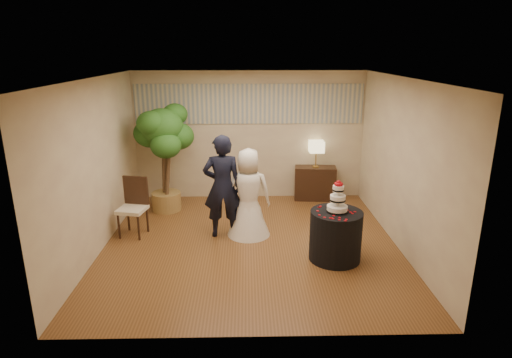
{
  "coord_description": "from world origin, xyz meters",
  "views": [
    {
      "loc": [
        -0.06,
        -6.75,
        3.23
      ],
      "look_at": [
        0.1,
        0.4,
        1.05
      ],
      "focal_mm": 30.0,
      "sensor_mm": 36.0,
      "label": 1
    }
  ],
  "objects_px": {
    "groom": "(222,187)",
    "console": "(315,183)",
    "bride": "(249,193)",
    "table_lamp": "(316,154)",
    "cake_table": "(336,236)",
    "wedding_cake": "(338,196)",
    "ficus_tree": "(164,158)",
    "side_chair": "(132,208)"
  },
  "relations": [
    {
      "from": "wedding_cake",
      "to": "table_lamp",
      "type": "bearing_deg",
      "value": 87.68
    },
    {
      "from": "bride",
      "to": "console",
      "type": "relative_size",
      "value": 1.78
    },
    {
      "from": "groom",
      "to": "wedding_cake",
      "type": "bearing_deg",
      "value": 149.47
    },
    {
      "from": "groom",
      "to": "table_lamp",
      "type": "bearing_deg",
      "value": -138.6
    },
    {
      "from": "bride",
      "to": "table_lamp",
      "type": "xyz_separation_m",
      "value": [
        1.49,
        1.88,
        0.24
      ]
    },
    {
      "from": "groom",
      "to": "cake_table",
      "type": "bearing_deg",
      "value": 149.47
    },
    {
      "from": "cake_table",
      "to": "ficus_tree",
      "type": "bearing_deg",
      "value": 143.83
    },
    {
      "from": "console",
      "to": "table_lamp",
      "type": "bearing_deg",
      "value": 0.0
    },
    {
      "from": "wedding_cake",
      "to": "table_lamp",
      "type": "xyz_separation_m",
      "value": [
        0.12,
        2.86,
        -0.03
      ]
    },
    {
      "from": "wedding_cake",
      "to": "ficus_tree",
      "type": "height_order",
      "value": "ficus_tree"
    },
    {
      "from": "cake_table",
      "to": "wedding_cake",
      "type": "relative_size",
      "value": 1.6
    },
    {
      "from": "bride",
      "to": "console",
      "type": "distance_m",
      "value": 2.43
    },
    {
      "from": "groom",
      "to": "cake_table",
      "type": "height_order",
      "value": "groom"
    },
    {
      "from": "side_chair",
      "to": "console",
      "type": "bearing_deg",
      "value": 39.01
    },
    {
      "from": "groom",
      "to": "console",
      "type": "relative_size",
      "value": 2.07
    },
    {
      "from": "wedding_cake",
      "to": "ficus_tree",
      "type": "relative_size",
      "value": 0.23
    },
    {
      "from": "cake_table",
      "to": "console",
      "type": "relative_size",
      "value": 0.91
    },
    {
      "from": "groom",
      "to": "ficus_tree",
      "type": "relative_size",
      "value": 0.83
    },
    {
      "from": "bride",
      "to": "cake_table",
      "type": "distance_m",
      "value": 1.73
    },
    {
      "from": "ficus_tree",
      "to": "side_chair",
      "type": "height_order",
      "value": "ficus_tree"
    },
    {
      "from": "ficus_tree",
      "to": "bride",
      "type": "bearing_deg",
      "value": -36.66
    },
    {
      "from": "cake_table",
      "to": "wedding_cake",
      "type": "bearing_deg",
      "value": 0.0
    },
    {
      "from": "wedding_cake",
      "to": "groom",
      "type": "bearing_deg",
      "value": 152.58
    },
    {
      "from": "cake_table",
      "to": "side_chair",
      "type": "relative_size",
      "value": 0.78
    },
    {
      "from": "groom",
      "to": "side_chair",
      "type": "bearing_deg",
      "value": -4.7
    },
    {
      "from": "console",
      "to": "side_chair",
      "type": "bearing_deg",
      "value": -146.77
    },
    {
      "from": "console",
      "to": "ficus_tree",
      "type": "relative_size",
      "value": 0.4
    },
    {
      "from": "wedding_cake",
      "to": "console",
      "type": "bearing_deg",
      "value": 87.68
    },
    {
      "from": "table_lamp",
      "to": "ficus_tree",
      "type": "distance_m",
      "value": 3.25
    },
    {
      "from": "cake_table",
      "to": "side_chair",
      "type": "bearing_deg",
      "value": 163.92
    },
    {
      "from": "cake_table",
      "to": "table_lamp",
      "type": "height_order",
      "value": "table_lamp"
    },
    {
      "from": "console",
      "to": "ficus_tree",
      "type": "height_order",
      "value": "ficus_tree"
    },
    {
      "from": "bride",
      "to": "table_lamp",
      "type": "height_order",
      "value": "bride"
    },
    {
      "from": "table_lamp",
      "to": "wedding_cake",
      "type": "bearing_deg",
      "value": -92.32
    },
    {
      "from": "bride",
      "to": "table_lamp",
      "type": "distance_m",
      "value": 2.41
    },
    {
      "from": "console",
      "to": "table_lamp",
      "type": "height_order",
      "value": "table_lamp"
    },
    {
      "from": "wedding_cake",
      "to": "table_lamp",
      "type": "distance_m",
      "value": 2.86
    },
    {
      "from": "cake_table",
      "to": "side_chair",
      "type": "xyz_separation_m",
      "value": [
        -3.45,
        0.99,
        0.12
      ]
    },
    {
      "from": "console",
      "to": "table_lamp",
      "type": "distance_m",
      "value": 0.66
    },
    {
      "from": "groom",
      "to": "wedding_cake",
      "type": "distance_m",
      "value": 2.06
    },
    {
      "from": "cake_table",
      "to": "table_lamp",
      "type": "distance_m",
      "value": 2.93
    },
    {
      "from": "cake_table",
      "to": "console",
      "type": "height_order",
      "value": "cake_table"
    }
  ]
}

